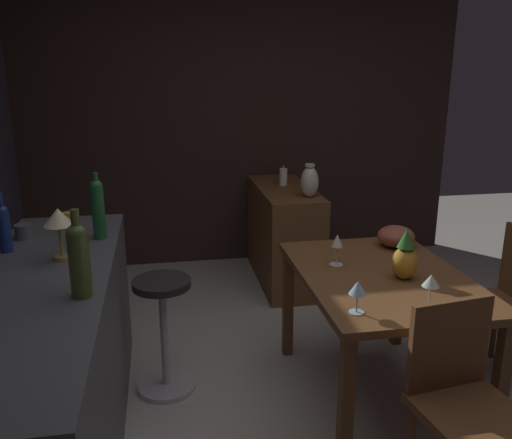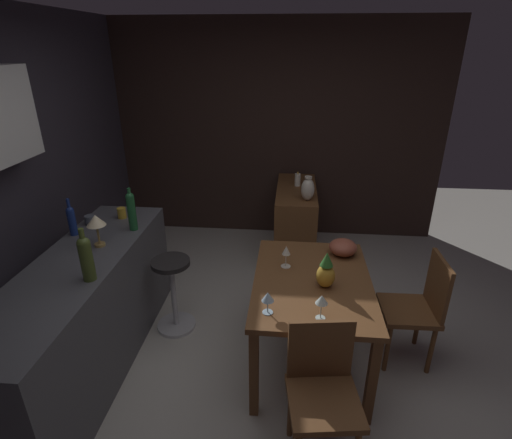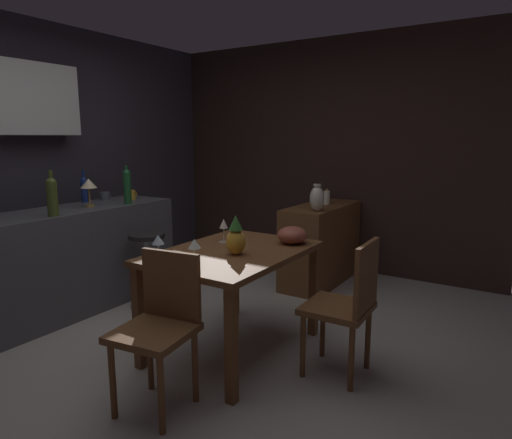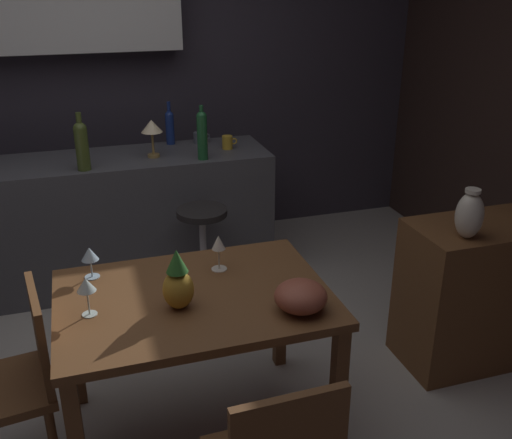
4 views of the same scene
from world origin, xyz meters
TOP-DOWN VIEW (x-y plane):
  - ground_plane at (0.00, 0.00)m, footprint 9.00×9.00m
  - wall_side_right at (2.55, 0.30)m, footprint 0.10×4.40m
  - dining_table at (0.15, -0.28)m, footprint 1.18×0.84m
  - kitchen_counter at (-0.04, 1.39)m, footprint 2.10×0.60m
  - sideboard_cabinet at (1.90, -0.16)m, footprint 1.10×0.44m
  - chair_near_window at (-0.60, -0.32)m, footprint 0.45×0.45m
  - chair_by_doorway at (0.26, -1.09)m, footprint 0.41×0.41m
  - bar_stool at (0.44, 0.87)m, footprint 0.34×0.34m
  - wine_glass_left at (-0.29, -0.31)m, footprint 0.08×0.08m
  - wine_glass_right at (-0.26, 0.02)m, footprint 0.08×0.08m
  - wine_glass_center at (0.32, -0.08)m, footprint 0.07×0.07m
  - pineapple_centerpiece at (0.08, -0.36)m, footprint 0.13×0.13m
  - fruit_bowl at (0.56, -0.53)m, footprint 0.22×0.22m
  - wine_bottle_green at (0.53, 1.18)m, footprint 0.07×0.07m
  - wine_bottle_olive at (-0.23, 1.18)m, footprint 0.08×0.08m
  - wine_bottle_cobalt at (0.39, 1.62)m, footprint 0.06×0.06m
  - cup_mustard at (0.75, 1.37)m, footprint 0.11×0.07m
  - cup_slate at (0.60, 1.58)m, footprint 0.12×0.09m
  - counter_lamp at (0.22, 1.33)m, footprint 0.14×0.14m
  - pillar_candle_tall at (2.00, -0.17)m, footprint 0.07×0.07m
  - vase_ceramic_ivory at (1.54, -0.27)m, footprint 0.14×0.14m

SIDE VIEW (x-z plane):
  - ground_plane at x=0.00m, z-range 0.00..0.00m
  - bar_stool at x=0.44m, z-range 0.02..0.69m
  - sideboard_cabinet at x=1.90m, z-range 0.00..0.82m
  - kitchen_counter at x=-0.04m, z-range 0.00..0.90m
  - chair_by_doorway at x=0.26m, z-range 0.04..0.93m
  - chair_near_window at x=-0.60m, z-range 0.05..0.93m
  - dining_table at x=0.15m, z-range 0.28..1.02m
  - fruit_bowl at x=0.56m, z-range 0.74..0.87m
  - wine_glass_right at x=-0.26m, z-range 0.78..0.93m
  - pineapple_centerpiece at x=0.08m, z-range 0.72..0.99m
  - wine_glass_center at x=0.32m, z-range 0.78..0.96m
  - wine_glass_left at x=-0.29m, z-range 0.79..0.96m
  - pillar_candle_tall at x=2.00m, z-range 0.81..0.97m
  - cup_slate at x=0.60m, z-range 0.90..0.98m
  - vase_ceramic_ivory at x=1.54m, z-range 0.81..1.07m
  - cup_mustard at x=0.75m, z-range 0.90..0.99m
  - wine_bottle_cobalt at x=0.39m, z-range 0.88..1.19m
  - wine_bottle_olive at x=-0.23m, z-range 0.89..1.25m
  - wine_bottle_green at x=0.53m, z-range 0.89..1.25m
  - counter_lamp at x=0.22m, z-range 0.97..1.22m
  - wall_side_right at x=2.55m, z-range 0.00..2.60m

